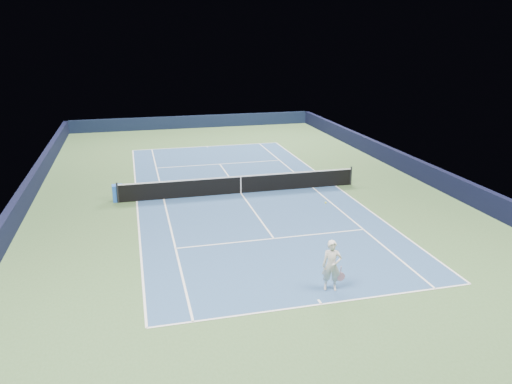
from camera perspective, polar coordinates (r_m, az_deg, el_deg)
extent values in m
plane|color=#3C5B32|center=(26.91, -1.74, -0.14)|extent=(40.00, 40.00, 0.00)
cube|color=black|center=(45.82, -7.19, 7.96)|extent=(22.00, 0.35, 1.10)
cube|color=black|center=(30.84, 18.30, 2.36)|extent=(0.35, 40.00, 1.10)
cube|color=black|center=(26.72, -25.05, -0.77)|extent=(0.35, 40.00, 1.10)
cube|color=navy|center=(26.91, -1.74, -0.14)|extent=(10.97, 23.77, 0.01)
cube|color=white|center=(38.21, -5.63, 5.22)|extent=(10.97, 0.08, 0.00)
cube|color=white|center=(16.46, 7.50, -12.59)|extent=(10.97, 0.08, 0.00)
cube|color=white|center=(28.54, 9.07, 0.71)|extent=(0.08, 23.77, 0.00)
cube|color=white|center=(26.34, -13.47, -1.02)|extent=(0.08, 23.77, 0.00)
cube|color=white|center=(28.04, 6.49, 0.51)|extent=(0.08, 23.77, 0.00)
cube|color=white|center=(26.38, -10.50, -0.80)|extent=(0.08, 23.77, 0.00)
cube|color=white|center=(32.94, -4.17, 3.21)|extent=(8.23, 0.08, 0.00)
cube|color=white|center=(21.10, 2.05, -5.33)|extent=(8.23, 0.08, 0.00)
cube|color=white|center=(26.91, -1.74, -0.12)|extent=(0.08, 12.80, 0.00)
cube|color=white|center=(38.06, -5.60, 5.17)|extent=(0.08, 0.30, 0.00)
cube|color=white|center=(16.58, 7.31, -12.34)|extent=(0.08, 0.30, 0.00)
cylinder|color=black|center=(26.20, -15.55, -0.09)|extent=(0.10, 0.10, 1.07)
cylinder|color=black|center=(28.75, 10.80, 1.84)|extent=(0.10, 0.10, 1.07)
cube|color=black|center=(26.77, -1.75, 0.79)|extent=(12.80, 0.03, 0.91)
cube|color=white|center=(26.64, -1.76, 1.79)|extent=(12.80, 0.04, 0.06)
cube|color=white|center=(26.77, -1.75, 0.79)|extent=(0.05, 0.04, 0.91)
cube|color=blue|center=(26.49, -15.52, -0.12)|extent=(0.56, 0.52, 0.87)
cube|color=white|center=(26.48, -14.90, -0.03)|extent=(0.08, 0.38, 0.38)
imported|color=silver|center=(16.96, 8.64, -8.31)|extent=(0.75, 0.61, 1.77)
cylinder|color=pink|center=(17.12, 9.68, -8.81)|extent=(0.03, 0.03, 0.29)
cylinder|color=black|center=(17.23, 9.64, -9.53)|extent=(0.29, 0.02, 0.29)
cylinder|color=pink|center=(17.23, 9.64, -9.53)|extent=(0.31, 0.03, 0.31)
sphere|color=#C6D22C|center=(17.13, 7.96, -1.22)|extent=(0.07, 0.07, 0.07)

